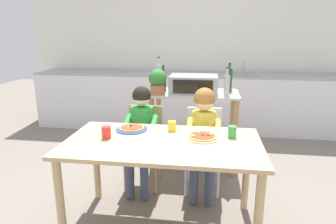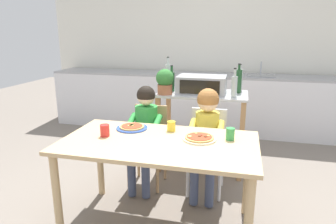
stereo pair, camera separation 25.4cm
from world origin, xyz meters
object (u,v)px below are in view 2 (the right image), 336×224
Objects in this scene: bottle_tall_green_wine at (168,76)px; drinking_cup_red at (105,130)px; bottle_slim_sauce at (238,81)px; potted_herb_plant at (165,81)px; kitchen_island_cart at (202,119)px; dining_chair_right at (207,145)px; child_in_green_shirt at (145,126)px; dining_chair_left at (149,139)px; drinking_cup_green at (230,134)px; dining_table at (159,152)px; child_in_yellow_shirt at (206,129)px; toaster_oven at (202,84)px; bottle_brown_beer at (172,81)px; bottle_squat_spirits at (239,79)px; bottle_clear_vinegar at (234,86)px; pizza_plate_cream at (199,138)px; pizza_plate_blue_rimmed at (132,127)px; drinking_cup_yellow at (171,126)px.

bottle_tall_green_wine is 3.97× the size of drinking_cup_red.
bottle_slim_sauce is 1.18× the size of potted_herb_plant.
kitchen_island_cart is 10.26× the size of drinking_cup_red.
dining_chair_right is (0.55, -0.62, -0.57)m from bottle_tall_green_wine.
child_in_green_shirt is (-0.48, -0.62, 0.07)m from kitchen_island_cart.
drinking_cup_green is (0.83, -0.54, 0.31)m from dining_chair_left.
bottle_slim_sauce reaches higher than drinking_cup_red.
dining_table is 0.64m from child_in_yellow_shirt.
kitchen_island_cart is at bearing 54.62° from toaster_oven.
dining_chair_left is at bearing 113.50° from dining_table.
child_in_green_shirt is at bearing -101.36° from potted_herb_plant.
dining_table is at bearing -78.20° from potted_herb_plant.
bottle_brown_beer is at bearing 77.82° from drinking_cup_red.
dining_chair_right is 0.66m from drinking_cup_green.
bottle_tall_green_wine is at bearing 124.11° from drinking_cup_green.
bottle_squat_spirits is 3.20× the size of drinking_cup_red.
dining_table is at bearing -113.53° from dining_chair_right.
bottle_clear_vinegar reaches higher than drinking_cup_red.
bottle_squat_spirits reaches higher than pizza_plate_cream.
pizza_plate_cream is 2.76× the size of drinking_cup_green.
potted_herb_plant is at bearing 77.16° from drinking_cup_red.
child_in_green_shirt is at bearing -169.18° from dining_chair_right.
toaster_oven is at bearing 45.71° from dining_chair_left.
potted_herb_plant reaches higher than pizza_plate_blue_rimmed.
bottle_squat_spirits reaches higher than dining_chair_left.
bottle_brown_beer is 0.20m from potted_herb_plant.
bottle_brown_beer is at bearing 103.06° from drinking_cup_yellow.
toaster_oven is at bearing 63.65° from pizza_plate_blue_rimmed.
kitchen_island_cart is at bearing 103.77° from dining_chair_right.
bottle_slim_sauce reaches higher than drinking_cup_yellow.
toaster_oven is at bearing 52.15° from child_in_green_shirt.
drinking_cup_red is at bearing -171.07° from drinking_cup_green.
drinking_cup_yellow is (0.04, 0.26, 0.14)m from dining_table.
dining_chair_left is 1.00× the size of dining_chair_right.
bottle_tall_green_wine is at bearing 114.47° from pizza_plate_cream.
drinking_cup_yellow is at bearing 4.34° from pizza_plate_blue_rimmed.
bottle_squat_spirits is 3.25× the size of drinking_cup_green.
drinking_cup_yellow is (-0.49, 0.10, -0.01)m from drinking_cup_green.
drinking_cup_red is at bearing -133.52° from bottle_clear_vinegar.
bottle_brown_beer is 0.36× the size of dining_chair_left.
child_in_green_shirt is 0.60m from child_in_yellow_shirt.
bottle_squat_spirits is 0.94m from dining_chair_right.
drinking_cup_red is at bearing -117.48° from toaster_oven.
bottle_clear_vinegar reaches higher than dining_table.
bottle_squat_spirits is 1.26m from child_in_green_shirt.
dining_table is (0.25, -1.30, -0.40)m from bottle_tall_green_wine.
bottle_tall_green_wine is at bearing 126.76° from child_in_yellow_shirt.
dining_chair_right reaches higher than pizza_plate_blue_rimmed.
potted_herb_plant is 0.82m from dining_chair_right.
drinking_cup_red is (-0.20, -1.30, -0.26)m from bottle_tall_green_wine.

